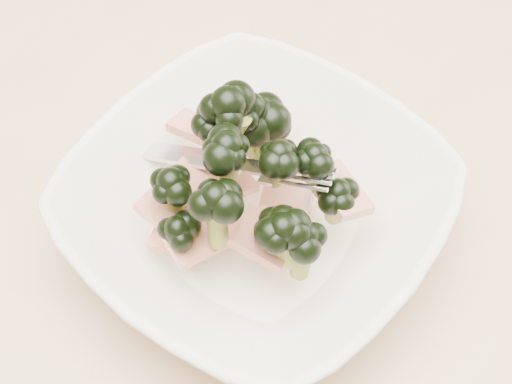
% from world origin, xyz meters
% --- Properties ---
extents(dining_table, '(1.20, 0.80, 0.75)m').
position_xyz_m(dining_table, '(0.00, 0.00, 0.65)').
color(dining_table, tan).
rests_on(dining_table, ground).
extents(broccoli_dish, '(0.30, 0.30, 0.12)m').
position_xyz_m(broccoli_dish, '(0.03, -0.07, 0.79)').
color(broccoli_dish, beige).
rests_on(broccoli_dish, dining_table).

